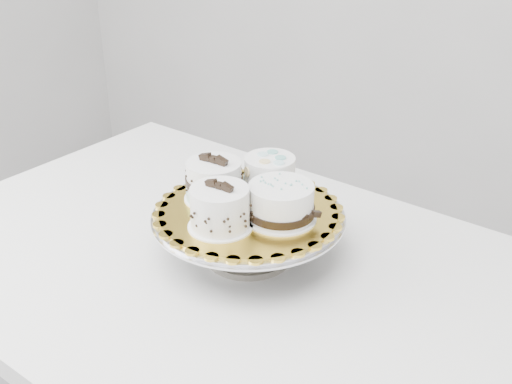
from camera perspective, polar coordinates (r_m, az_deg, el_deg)
The scene contains 7 objects.
table at distance 1.22m, azimuth -2.94°, elevation -8.95°, with size 1.26×0.89×0.75m.
cake_stand at distance 1.15m, azimuth -0.67°, elevation -3.11°, with size 0.34×0.34×0.09m.
cake_board at distance 1.13m, azimuth -0.68°, elevation -1.72°, with size 0.32×0.32×0.00m, color gold.
cake_swirl at distance 1.06m, azimuth -3.23°, elevation -1.51°, with size 0.11×0.11×0.09m.
cake_banded at distance 1.16m, azimuth -3.74°, elevation 0.88°, with size 0.11×0.11×0.09m.
cake_dots at distance 1.18m, azimuth 1.23°, elevation 1.58°, with size 0.12×0.12×0.07m.
cake_ribbon at distance 1.09m, azimuth 2.29°, elevation -1.03°, with size 0.15×0.15×0.07m.
Camera 1 is at (0.73, -0.53, 1.39)m, focal length 45.00 mm.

